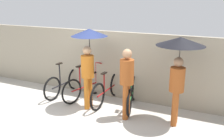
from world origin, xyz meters
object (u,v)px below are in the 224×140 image
parked_bicycle_1 (85,86)px  parked_bicycle_3 (132,94)px  parked_bicycle_2 (108,89)px  parked_bicycle_0 (65,83)px  pedestrian_trailing (179,56)px  pedestrian_center (127,79)px  pedestrian_leading (89,48)px

parked_bicycle_1 → parked_bicycle_3: (1.38, 0.01, 0.01)m
parked_bicycle_2 → parked_bicycle_0: bearing=91.0°
parked_bicycle_1 → parked_bicycle_2: bearing=-73.4°
parked_bicycle_1 → pedestrian_trailing: size_ratio=0.83×
parked_bicycle_2 → pedestrian_center: size_ratio=1.10×
parked_bicycle_2 → pedestrian_leading: size_ratio=0.90×
pedestrian_center → pedestrian_trailing: bearing=6.8°
parked_bicycle_3 → pedestrian_trailing: pedestrian_trailing is taller
pedestrian_trailing → parked_bicycle_2: bearing=164.1°
parked_bicycle_2 → pedestrian_center: 1.16m
parked_bicycle_0 → parked_bicycle_2: (1.39, 0.00, 0.02)m
parked_bicycle_1 → pedestrian_leading: bearing=-121.3°
parked_bicycle_0 → parked_bicycle_1: size_ratio=1.06×
pedestrian_leading → parked_bicycle_3: bearing=18.7°
parked_bicycle_0 → parked_bicycle_2: 1.39m
parked_bicycle_2 → pedestrian_trailing: bearing=-99.8°
parked_bicycle_3 → pedestrian_trailing: 1.69m
pedestrian_center → pedestrian_leading: bearing=162.7°
parked_bicycle_1 → pedestrian_trailing: (2.56, -0.32, 1.18)m
parked_bicycle_2 → pedestrian_leading: 1.27m
pedestrian_center → parked_bicycle_2: bearing=134.7°
parked_bicycle_0 → pedestrian_trailing: bearing=-92.3°
pedestrian_leading → pedestrian_trailing: pedestrian_leading is taller
parked_bicycle_0 → parked_bicycle_2: bearing=-86.0°
parked_bicycle_0 → pedestrian_leading: size_ratio=0.85×
pedestrian_leading → parked_bicycle_1: bearing=131.2°
parked_bicycle_1 → parked_bicycle_2: (0.69, 0.03, 0.01)m
parked_bicycle_3 → pedestrian_center: size_ratio=0.99×
parked_bicycle_0 → parked_bicycle_1: 0.70m
pedestrian_leading → pedestrian_trailing: size_ratio=1.04×
parked_bicycle_2 → pedestrian_center: pedestrian_center is taller
parked_bicycle_2 → pedestrian_leading: (-0.30, -0.42, 1.15)m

